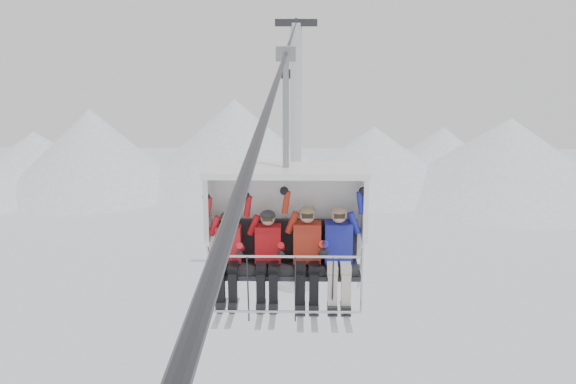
{
  "coord_description": "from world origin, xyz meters",
  "views": [
    {
      "loc": [
        0.22,
        -12.85,
        13.96
      ],
      "look_at": [
        0.0,
        0.0,
        10.68
      ],
      "focal_mm": 45.0,
      "sensor_mm": 36.0,
      "label": 1
    }
  ],
  "objects_px": {
    "chairlift_carrier": "(286,217)",
    "skier_center_left": "(268,253)",
    "skier_far_right": "(339,252)",
    "lift_tower_right": "(296,178)",
    "skier_far_left": "(228,254)",
    "skier_center_right": "(307,252)"
  },
  "relations": [
    {
      "from": "chairlift_carrier",
      "to": "skier_center_left",
      "type": "xyz_separation_m",
      "value": [
        -0.28,
        -0.31,
        -0.5
      ]
    },
    {
      "from": "skier_far_right",
      "to": "lift_tower_right",
      "type": "bearing_deg",
      "value": 91.99
    },
    {
      "from": "skier_far_left",
      "to": "skier_center_left",
      "type": "xyz_separation_m",
      "value": [
        0.63,
        0.0,
        0.01
      ]
    },
    {
      "from": "lift_tower_right",
      "to": "skier_far_left",
      "type": "xyz_separation_m",
      "value": [
        -0.91,
        -24.07,
        4.42
      ]
    },
    {
      "from": "skier_center_right",
      "to": "skier_far_right",
      "type": "xyz_separation_m",
      "value": [
        0.5,
        0.0,
        0.0
      ]
    },
    {
      "from": "chairlift_carrier",
      "to": "skier_center_right",
      "type": "bearing_deg",
      "value": -41.86
    },
    {
      "from": "lift_tower_right",
      "to": "skier_center_right",
      "type": "relative_size",
      "value": 7.83
    },
    {
      "from": "skier_center_right",
      "to": "skier_far_right",
      "type": "bearing_deg",
      "value": 0.0
    },
    {
      "from": "chairlift_carrier",
      "to": "skier_far_right",
      "type": "xyz_separation_m",
      "value": [
        0.84,
        -0.3,
        -0.47
      ]
    },
    {
      "from": "skier_center_right",
      "to": "skier_far_left",
      "type": "bearing_deg",
      "value": -179.55
    },
    {
      "from": "skier_far_left",
      "to": "skier_center_left",
      "type": "distance_m",
      "value": 0.63
    },
    {
      "from": "skier_far_left",
      "to": "skier_center_left",
      "type": "relative_size",
      "value": 1.0
    },
    {
      "from": "skier_center_right",
      "to": "skier_far_right",
      "type": "height_order",
      "value": "same"
    },
    {
      "from": "skier_center_left",
      "to": "skier_far_right",
      "type": "xyz_separation_m",
      "value": [
        1.12,
        0.01,
        0.03
      ]
    },
    {
      "from": "chairlift_carrier",
      "to": "lift_tower_right",
      "type": "bearing_deg",
      "value": 90.0
    },
    {
      "from": "skier_far_left",
      "to": "skier_far_right",
      "type": "relative_size",
      "value": 0.98
    },
    {
      "from": "chairlift_carrier",
      "to": "skier_far_right",
      "type": "distance_m",
      "value": 1.01
    },
    {
      "from": "skier_far_left",
      "to": "lift_tower_right",
      "type": "bearing_deg",
      "value": 87.83
    },
    {
      "from": "lift_tower_right",
      "to": "chairlift_carrier",
      "type": "height_order",
      "value": "lift_tower_right"
    },
    {
      "from": "chairlift_carrier",
      "to": "skier_far_left",
      "type": "height_order",
      "value": "chairlift_carrier"
    },
    {
      "from": "skier_far_left",
      "to": "skier_far_right",
      "type": "xyz_separation_m",
      "value": [
        1.75,
        0.01,
        0.04
      ]
    },
    {
      "from": "skier_far_left",
      "to": "skier_center_left",
      "type": "height_order",
      "value": "skier_center_left"
    }
  ]
}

